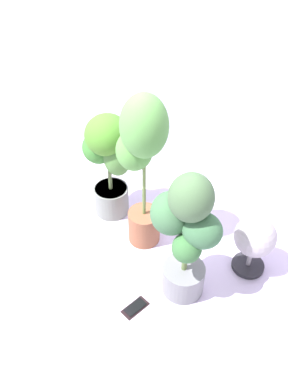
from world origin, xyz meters
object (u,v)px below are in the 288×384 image
potted_plant_front_right (186,232)px  potted_plant_center (142,156)px  cell_phone (135,307)px  floor_fan (255,239)px  potted_plant_back_left (108,158)px

potted_plant_front_right → potted_plant_center: bearing=136.4°
cell_phone → floor_fan: 0.72m
potted_plant_back_left → cell_phone: (0.37, -0.65, -0.41)m
potted_plant_front_right → potted_plant_back_left: size_ratio=1.11×
potted_plant_center → potted_plant_back_left: 0.36m
potted_plant_center → floor_fan: potted_plant_center is taller
potted_plant_back_left → potted_plant_front_right: bearing=-39.1°
potted_plant_back_left → cell_phone: bearing=-60.3°
potted_plant_front_right → floor_fan: bearing=37.0°
potted_plant_back_left → floor_fan: size_ratio=1.92×
cell_phone → floor_fan: floor_fan is taller
potted_plant_center → potted_plant_back_left: size_ratio=1.37×
potted_plant_center → potted_plant_back_left: potted_plant_center is taller
potted_plant_front_right → floor_fan: 0.46m
potted_plant_back_left → cell_phone: size_ratio=4.35×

